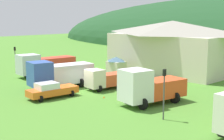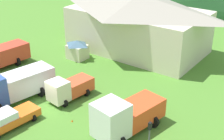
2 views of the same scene
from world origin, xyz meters
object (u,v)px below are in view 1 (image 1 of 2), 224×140
tow_truck_silver (44,64)px  service_pickup_orange (51,90)px  box_truck_blue (59,73)px  traffic_light_west (15,57)px  play_shed_cream (116,65)px  depot_building (172,46)px  traffic_light_east (164,89)px  light_truck_cream (104,79)px  traffic_cone_near_pickup (104,98)px  heavy_rig_white (149,87)px

tow_truck_silver → service_pickup_orange: (11.22, -6.29, -0.86)m
tow_truck_silver → box_truck_blue: size_ratio=1.07×
box_truck_blue → traffic_light_west: traffic_light_west is taller
play_shed_cream → box_truck_blue: 11.88m
depot_building → tow_truck_silver: depot_building is taller
depot_building → traffic_light_east: depot_building is taller
box_truck_blue → depot_building: bearing=-177.3°
tow_truck_silver → traffic_light_east: bearing=86.2°
light_truck_cream → tow_truck_silver: bearing=-81.6°
traffic_light_east → light_truck_cream: bearing=160.7°
light_truck_cream → traffic_light_east: size_ratio=1.20×
box_truck_blue → traffic_cone_near_pickup: (7.20, 0.59, -1.75)m
tow_truck_silver → depot_building: bearing=152.4°
depot_building → heavy_rig_white: bearing=-60.9°
play_shed_cream → heavy_rig_white: bearing=-34.4°
traffic_cone_near_pickup → depot_building: bearing=104.4°
box_truck_blue → traffic_light_east: bearing=97.4°
tow_truck_silver → traffic_cone_near_pickup: size_ratio=17.99×
service_pickup_orange → tow_truck_silver: bearing=-114.0°
tow_truck_silver → traffic_light_west: size_ratio=2.18×
depot_building → box_truck_blue: size_ratio=2.42×
tow_truck_silver → box_truck_blue: 8.49m
play_shed_cream → light_truck_cream: size_ratio=0.51×
box_truck_blue → service_pickup_orange: bearing=55.2°
light_truck_cream → traffic_cone_near_pickup: size_ratio=10.76×
traffic_cone_near_pickup → play_shed_cream: bearing=130.0°
depot_building → tow_truck_silver: size_ratio=2.27×
heavy_rig_white → light_truck_cream: bearing=-89.5°
depot_building → light_truck_cream: size_ratio=3.80×
depot_building → traffic_light_east: bearing=-56.0°
heavy_rig_white → tow_truck_silver: bearing=-82.6°
traffic_light_west → traffic_light_east: 29.33m
box_truck_blue → traffic_light_west: 13.54m
depot_building → tow_truck_silver: bearing=-122.7°
box_truck_blue → heavy_rig_white: size_ratio=1.11×
play_shed_cream → service_pickup_orange: bearing=-70.1°
tow_truck_silver → light_truck_cream: bearing=96.8°
box_truck_blue → light_truck_cream: (4.17, 3.37, -0.52)m
service_pickup_orange → traffic_light_east: (12.52, 2.55, 1.75)m
traffic_light_east → traffic_cone_near_pickup: 9.08m
light_truck_cream → heavy_rig_white: (7.78, -1.33, 0.52)m
play_shed_cream → traffic_light_west: size_ratio=0.67×
play_shed_cream → heavy_rig_white: (14.07, -9.64, 0.45)m
light_truck_cream → traffic_cone_near_pickup: (3.03, -2.79, -1.23)m
box_truck_blue → traffic_light_east: 15.84m
service_pickup_orange → depot_building: bearing=-172.5°
service_pickup_orange → traffic_cone_near_pickup: bearing=139.8°
depot_building → heavy_rig_white: (9.52, -17.10, -2.23)m
traffic_light_west → traffic_cone_near_pickup: size_ratio=8.24×
traffic_light_west → traffic_cone_near_pickup: bearing=-2.6°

